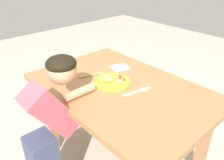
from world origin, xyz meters
The scene contains 6 objects.
dining_table centered at (0.00, 0.00, 0.65)m, with size 1.25×0.83×0.75m.
plate centered at (-0.08, -0.01, 0.76)m, with size 0.26×0.26×0.04m.
fork centered at (0.13, 0.03, 0.76)m, with size 0.07×0.22×0.01m.
spoon centered at (-0.25, -0.03, 0.76)m, with size 0.08×0.20×0.01m.
person centered at (-0.08, -0.50, 0.58)m, with size 0.17×0.49×1.05m.
napkin centered at (-0.21, 0.21, 0.75)m, with size 0.11×0.13×0.00m, color white.
Camera 1 is at (0.94, -0.93, 1.52)m, focal length 35.90 mm.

